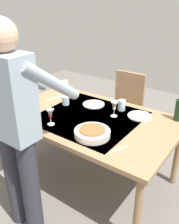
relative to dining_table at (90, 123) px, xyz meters
The scene contains 15 objects.
ground_plane 0.67m from the dining_table, ahead, with size 6.00×6.00×0.00m, color #66605B.
dining_table is the anchor object (origin of this frame).
chair_near 0.92m from the dining_table, 84.60° to the right, with size 0.40×0.40×0.91m.
person_server 0.84m from the dining_table, 84.13° to the left, with size 0.42×0.61×1.69m.
wine_bottle 0.84m from the dining_table, 148.73° to the right, with size 0.07×0.07×0.30m.
wine_glass_left 0.42m from the dining_table, 60.01° to the left, with size 0.07×0.07×0.15m.
wine_glass_right 0.29m from the dining_table, 141.85° to the right, with size 0.07×0.07×0.15m.
water_cup_near_left 0.38m from the dining_table, 118.92° to the right, with size 0.08×0.08×0.11m, color silver.
water_cup_near_right 0.40m from the dining_table, 12.98° to the right, with size 0.08×0.08×0.09m, color silver.
water_cup_far_left 0.83m from the dining_table, 32.46° to the right, with size 0.08×0.08×0.11m, color silver.
serving_bowl_pasta 0.37m from the dining_table, 129.58° to the left, with size 0.30×0.30×0.07m.
dinner_plate_near 0.29m from the dining_table, 62.92° to the right, with size 0.23×0.23×0.01m, color silver.
dinner_plate_far 0.49m from the dining_table, 143.74° to the right, with size 0.23×0.23×0.01m, color silver.
table_knife 0.62m from the dining_table, 12.61° to the right, with size 0.01×0.20×0.01m, color silver.
table_fork 0.60m from the dining_table, 147.92° to the left, with size 0.01×0.18×0.01m, color silver.
Camera 1 is at (-1.24, 1.71, 1.80)m, focal length 39.44 mm.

